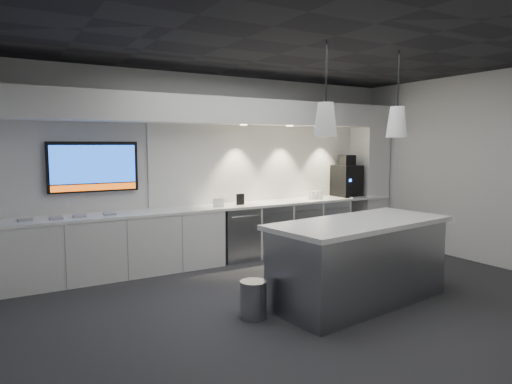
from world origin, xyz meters
TOP-DOWN VIEW (x-y plane):
  - floor at (0.00, 0.00)m, footprint 7.00×7.00m
  - ceiling at (0.00, 0.00)m, footprint 7.00×7.00m
  - wall_back at (0.00, 2.50)m, footprint 7.00×0.00m
  - wall_right at (3.50, 0.00)m, footprint 0.00×7.00m
  - back_counter at (0.00, 2.17)m, footprint 6.80×0.65m
  - left_base_cabinets at (-1.75, 2.17)m, footprint 3.30×0.63m
  - fridge_unit_a at (0.25, 2.17)m, footprint 0.60×0.61m
  - fridge_unit_b at (0.88, 2.17)m, footprint 0.60×0.61m
  - fridge_unit_c at (1.51, 2.17)m, footprint 0.60×0.61m
  - fridge_unit_d at (2.14, 2.17)m, footprint 0.60×0.61m
  - backsplash at (1.20, 2.48)m, footprint 4.60×0.03m
  - soffit at (0.00, 2.20)m, footprint 6.90×0.60m
  - column at (3.20, 2.20)m, footprint 0.55×0.55m
  - wall_tv at (-1.90, 2.45)m, footprint 1.25×0.07m
  - island at (0.57, -0.38)m, footprint 2.44×1.28m
  - bin at (-0.78, -0.18)m, footprint 0.34×0.34m
  - coffee_machine at (2.64, 2.20)m, footprint 0.45×0.61m
  - sign_black at (0.32, 2.14)m, footprint 0.14×0.03m
  - sign_white at (-0.11, 2.07)m, footprint 0.18×0.04m
  - cup_cluster at (1.85, 2.15)m, footprint 0.27×0.17m
  - tray_a at (-2.83, 2.17)m, footprint 0.18×0.18m
  - tray_b at (-2.46, 2.12)m, footprint 0.16×0.16m
  - tray_c at (-2.17, 2.15)m, footprint 0.17×0.17m
  - tray_d at (-1.77, 2.13)m, footprint 0.17×0.17m
  - pendant_left at (0.02, -0.38)m, footprint 0.26×0.26m
  - pendant_right at (1.12, -0.38)m, footprint 0.26×0.26m

SIDE VIEW (x-z plane):
  - floor at x=0.00m, z-range 0.00..0.00m
  - bin at x=-0.78m, z-range 0.00..0.41m
  - fridge_unit_a at x=0.25m, z-range 0.00..0.85m
  - fridge_unit_b at x=0.88m, z-range 0.00..0.85m
  - fridge_unit_c at x=1.51m, z-range 0.00..0.85m
  - fridge_unit_d at x=2.14m, z-range 0.00..0.85m
  - left_base_cabinets at x=-1.75m, z-range 0.00..0.86m
  - island at x=0.57m, z-range 0.00..0.99m
  - back_counter at x=0.00m, z-range 0.86..0.90m
  - tray_a at x=-2.83m, z-range 0.90..0.92m
  - tray_b at x=-2.46m, z-range 0.90..0.92m
  - tray_c at x=-2.17m, z-range 0.90..0.92m
  - tray_d at x=-1.77m, z-range 0.90..0.92m
  - sign_white at x=-0.11m, z-range 0.90..1.04m
  - cup_cluster at x=1.85m, z-range 0.90..1.05m
  - sign_black at x=0.32m, z-range 0.90..1.08m
  - coffee_machine at x=2.64m, z-range 0.83..1.61m
  - column at x=3.20m, z-range 0.00..2.60m
  - wall_back at x=0.00m, z-range -2.00..5.00m
  - wall_right at x=3.50m, z-range -2.00..5.00m
  - backsplash at x=1.20m, z-range 0.90..2.20m
  - wall_tv at x=-1.90m, z-range 1.20..1.92m
  - pendant_left at x=0.02m, z-range 1.62..2.69m
  - pendant_right at x=1.12m, z-range 1.62..2.69m
  - soffit at x=0.00m, z-range 2.20..2.60m
  - ceiling at x=0.00m, z-range 3.00..3.00m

